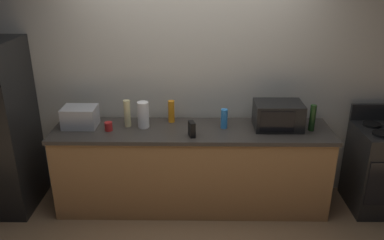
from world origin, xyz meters
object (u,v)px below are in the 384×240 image
at_px(toaster_oven, 80,117).
at_px(bottle_hand_soap, 127,113).
at_px(stove_range, 382,168).
at_px(bottle_spray_cleaner, 224,119).
at_px(bottle_wine, 312,118).
at_px(paper_towel_roll, 143,115).
at_px(mug_red, 109,126).
at_px(bottle_dish_soap, 171,111).
at_px(cordless_phone, 192,129).
at_px(microwave, 278,115).

relative_size(toaster_oven, bottle_hand_soap, 1.20).
xyz_separation_m(stove_range, bottle_spray_cleaner, (-1.67, 0.04, 0.54)).
xyz_separation_m(bottle_spray_cleaner, bottle_wine, (0.88, -0.05, 0.03)).
bearing_deg(paper_towel_roll, bottle_wine, -2.10).
bearing_deg(bottle_hand_soap, bottle_wine, -2.49).
xyz_separation_m(toaster_oven, paper_towel_roll, (0.65, -0.01, 0.03)).
bearing_deg(mug_red, bottle_wine, 0.87).
bearing_deg(bottle_wine, bottle_dish_soap, 171.60).
distance_m(bottle_dish_soap, bottle_spray_cleaner, 0.57).
height_order(cordless_phone, bottle_dish_soap, bottle_dish_soap).
height_order(bottle_hand_soap, bottle_wine, bottle_hand_soap).
distance_m(bottle_dish_soap, mug_red, 0.67).
height_order(stove_range, cordless_phone, stove_range).
relative_size(paper_towel_roll, bottle_wine, 1.01).
xyz_separation_m(bottle_hand_soap, bottle_wine, (1.87, -0.08, -0.01)).
relative_size(stove_range, microwave, 2.25).
bearing_deg(paper_towel_roll, microwave, -0.09).
xyz_separation_m(paper_towel_roll, bottle_wine, (1.70, -0.06, -0.00)).
distance_m(cordless_phone, bottle_spray_cleaner, 0.39).
distance_m(paper_towel_roll, bottle_wine, 1.70).
xyz_separation_m(toaster_oven, bottle_dish_soap, (0.93, 0.14, 0.01)).
bearing_deg(stove_range, bottle_dish_soap, 174.90).
distance_m(toaster_oven, cordless_phone, 1.18).
xyz_separation_m(bottle_spray_cleaner, mug_red, (-1.17, -0.08, -0.06)).
xyz_separation_m(paper_towel_roll, cordless_phone, (0.50, -0.23, -0.06)).
bearing_deg(stove_range, toaster_oven, 178.90).
height_order(toaster_oven, paper_towel_roll, paper_towel_roll).
xyz_separation_m(bottle_dish_soap, bottle_spray_cleaner, (0.55, -0.16, -0.02)).
bearing_deg(bottle_hand_soap, paper_towel_roll, -6.45).
distance_m(paper_towel_roll, mug_red, 0.37).
xyz_separation_m(microwave, paper_towel_roll, (-1.37, 0.00, 0.00)).
height_order(microwave, bottle_dish_soap, microwave).
relative_size(microwave, toaster_oven, 1.41).
distance_m(bottle_hand_soap, bottle_spray_cleaner, 0.99).
bearing_deg(cordless_phone, stove_range, -10.79).
xyz_separation_m(cordless_phone, mug_red, (-0.84, 0.13, -0.03)).
xyz_separation_m(microwave, bottle_dish_soap, (-1.09, 0.15, -0.02)).
bearing_deg(cordless_phone, bottle_spray_cleaner, 17.99).
bearing_deg(paper_towel_roll, bottle_hand_soap, 173.55).
relative_size(stove_range, bottle_wine, 4.02).
bearing_deg(bottle_dish_soap, cordless_phone, -58.93).
xyz_separation_m(cordless_phone, bottle_wine, (1.20, 0.16, 0.06)).
relative_size(cordless_phone, bottle_hand_soap, 0.53).
xyz_separation_m(stove_range, cordless_phone, (-2.00, -0.18, 0.51)).
relative_size(paper_towel_roll, cordless_phone, 1.80).
bearing_deg(microwave, mug_red, -176.95).
height_order(bottle_wine, mug_red, bottle_wine).
distance_m(stove_range, bottle_dish_soap, 2.30).
distance_m(cordless_phone, bottle_wine, 1.21).
distance_m(paper_towel_roll, bottle_dish_soap, 0.31).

